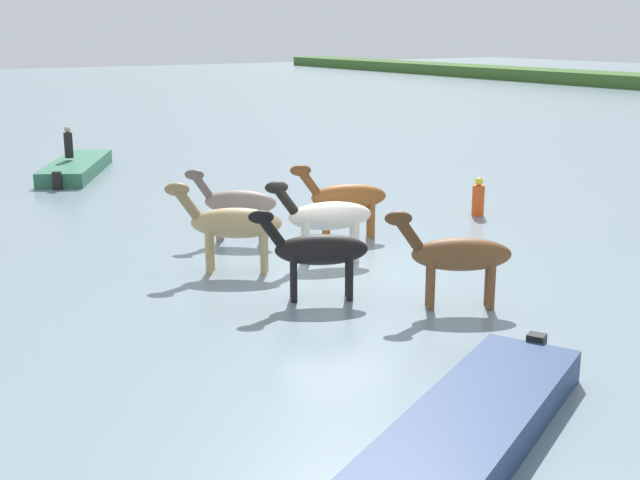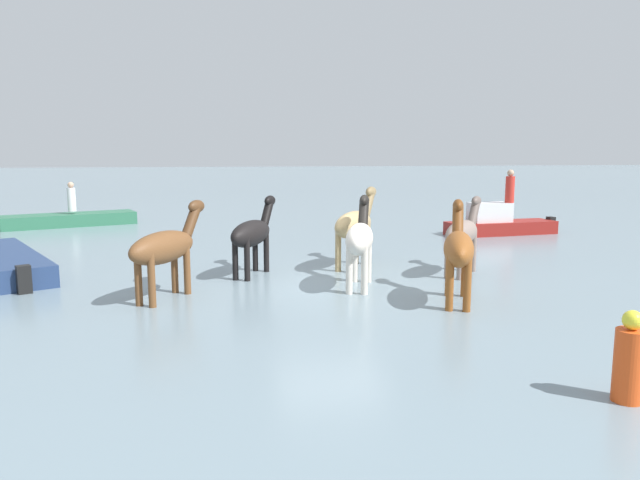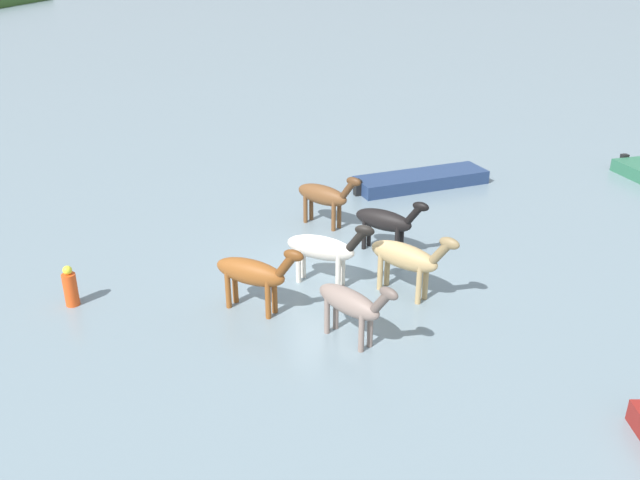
{
  "view_description": "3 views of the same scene",
  "coord_description": "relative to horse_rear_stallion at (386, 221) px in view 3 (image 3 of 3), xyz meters",
  "views": [
    {
      "loc": [
        15.35,
        -9.86,
        5.37
      ],
      "look_at": [
        0.31,
        -0.43,
        0.82
      ],
      "focal_mm": 46.49,
      "sensor_mm": 36.0,
      "label": 1
    },
    {
      "loc": [
        2.41,
        12.83,
        3.02
      ],
      "look_at": [
        0.26,
        0.02,
        1.04
      ],
      "focal_mm": 32.88,
      "sensor_mm": 36.0,
      "label": 2
    },
    {
      "loc": [
        -16.94,
        -1.23,
        8.76
      ],
      "look_at": [
        0.52,
        0.52,
        0.84
      ],
      "focal_mm": 37.3,
      "sensor_mm": 36.0,
      "label": 3
    }
  ],
  "objects": [
    {
      "name": "horse_lead",
      "position": [
        -2.69,
        -0.57,
        0.09
      ],
      "size": [
        1.82,
        2.4,
        2.05
      ],
      "rotation": [
        0.0,
        0.0,
        4.12
      ],
      "color": "tan",
      "rests_on": "ground_plane"
    },
    {
      "name": "horse_pinto_flank",
      "position": [
        -5.1,
        0.76,
        -0.01
      ],
      "size": [
        1.83,
        2.08,
        1.87
      ],
      "rotation": [
        0.0,
        0.0,
        4.02
      ],
      "color": "gray",
      "rests_on": "ground_plane"
    },
    {
      "name": "horse_rear_stallion",
      "position": [
        0.0,
        0.0,
        0.0
      ],
      "size": [
        1.46,
        2.31,
        1.88
      ],
      "rotation": [
        0.0,
        0.0,
        4.23
      ],
      "color": "black",
      "rests_on": "ground_plane"
    },
    {
      "name": "boat_skiff_near",
      "position": [
        6.18,
        -1.33,
        -0.86
      ],
      "size": [
        3.73,
        5.36,
        0.76
      ],
      "rotation": [
        0.0,
        0.0,
        5.19
      ],
      "color": "navy",
      "rests_on": "ground_plane"
    },
    {
      "name": "ground_plane",
      "position": [
        -1.7,
        1.36,
        -1.04
      ],
      "size": [
        208.07,
        208.07,
        0.0
      ],
      "primitive_type": "plane",
      "color": "gray"
    },
    {
      "name": "buoy_channel_marker",
      "position": [
        -4.1,
        8.14,
        -0.52
      ],
      "size": [
        0.36,
        0.36,
        1.14
      ],
      "color": "#E54C19",
      "rests_on": "ground_plane"
    },
    {
      "name": "horse_gray_outer",
      "position": [
        -3.92,
        3.31,
        0.06
      ],
      "size": [
        1.29,
        2.52,
        1.99
      ],
      "rotation": [
        0.0,
        0.0,
        4.35
      ],
      "color": "brown",
      "rests_on": "ground_plane"
    },
    {
      "name": "horse_mid_herd",
      "position": [
        1.88,
        2.05,
        0.04
      ],
      "size": [
        1.65,
        2.34,
        1.95
      ],
      "rotation": [
        0.0,
        0.0,
        4.16
      ],
      "color": "brown",
      "rests_on": "ground_plane"
    },
    {
      "name": "horse_dun_straggler",
      "position": [
        -2.29,
        1.68,
        0.06
      ],
      "size": [
        1.18,
        2.54,
        1.99
      ],
      "rotation": [
        0.0,
        0.0,
        4.39
      ],
      "color": "silver",
      "rests_on": "ground_plane"
    }
  ]
}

